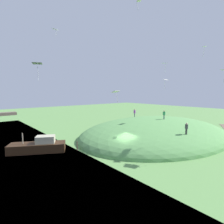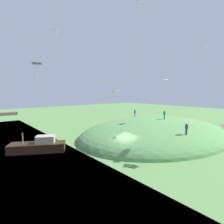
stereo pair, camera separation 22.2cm
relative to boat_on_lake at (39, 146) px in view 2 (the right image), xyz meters
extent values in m
plane|color=#5F914C|center=(9.20, -7.77, -0.79)|extent=(160.00, 160.00, 0.00)
ellipsoid|color=#5C9852|center=(20.54, -4.42, -0.79)|extent=(31.53, 24.32, 6.39)
cube|color=#332012|center=(-0.15, 0.09, -0.18)|extent=(7.57, 5.67, 1.22)
cube|color=#B5B194|center=(0.81, -0.46, 0.93)|extent=(2.94, 2.62, 0.99)
cylinder|color=gray|center=(-1.76, 1.00, 1.19)|extent=(0.14, 0.14, 1.52)
cube|color=#1A2F45|center=(21.12, -5.96, 2.77)|extent=(0.29, 0.28, 0.79)
cylinder|color=#2E8F53|center=(21.12, -5.96, 3.49)|extent=(0.67, 0.67, 0.63)
sphere|color=#9B6857|center=(21.12, -5.96, 3.92)|extent=(0.24, 0.24, 0.24)
cube|color=#353235|center=(16.65, -12.65, 1.83)|extent=(0.26, 0.23, 0.82)
cylinder|color=#3A3A3E|center=(16.65, -12.65, 2.56)|extent=(0.58, 0.58, 0.65)
sphere|color=beige|center=(16.65, -12.65, 3.01)|extent=(0.24, 0.24, 0.24)
cube|color=#21274E|center=(21.04, 1.45, 2.42)|extent=(0.27, 0.26, 0.83)
cylinder|color=purple|center=(21.04, 1.45, 3.17)|extent=(0.62, 0.62, 0.66)
sphere|color=tan|center=(21.04, 1.45, 3.62)|extent=(0.25, 0.25, 0.25)
cube|color=white|center=(-0.52, -2.66, 10.88)|extent=(1.37, 1.21, 0.16)
cylinder|color=white|center=(-0.43, -2.46, 9.72)|extent=(0.04, 0.13, 1.76)
cube|color=white|center=(21.69, -12.35, 14.52)|extent=(0.65, 0.76, 0.06)
cylinder|color=white|center=(21.81, -12.25, 13.62)|extent=(0.23, 0.15, 1.47)
cube|color=silver|center=(17.47, -16.67, 10.21)|extent=(1.19, 0.93, 0.17)
cube|color=white|center=(3.80, 2.05, 16.89)|extent=(1.02, 0.86, 0.19)
cylinder|color=white|center=(3.85, 1.78, 16.21)|extent=(0.14, 0.04, 0.91)
cube|color=white|center=(15.24, -4.49, 22.12)|extent=(1.08, 1.14, 0.08)
cylinder|color=white|center=(15.13, -4.28, 21.23)|extent=(0.22, 0.19, 1.29)
cube|color=silver|center=(20.78, -6.26, 9.71)|extent=(0.99, 0.71, 0.20)
cylinder|color=silver|center=(20.74, -6.16, 8.78)|extent=(0.18, 0.09, 1.39)
cube|color=#F4DBD5|center=(9.06, -5.88, 7.55)|extent=(1.27, 0.96, 0.28)
cylinder|color=#F4DBD5|center=(9.10, -6.17, 6.55)|extent=(0.21, 0.08, 1.41)
cube|color=white|center=(15.13, -9.69, 11.65)|extent=(0.98, 0.95, 0.07)
cylinder|color=white|center=(15.16, -9.80, 10.79)|extent=(0.12, 0.07, 1.32)
cylinder|color=brown|center=(4.37, -2.95, -0.13)|extent=(0.14, 0.14, 1.32)
camera|label=1|loc=(-7.65, -24.84, 7.53)|focal=28.45mm
camera|label=2|loc=(-7.48, -24.99, 7.53)|focal=28.45mm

